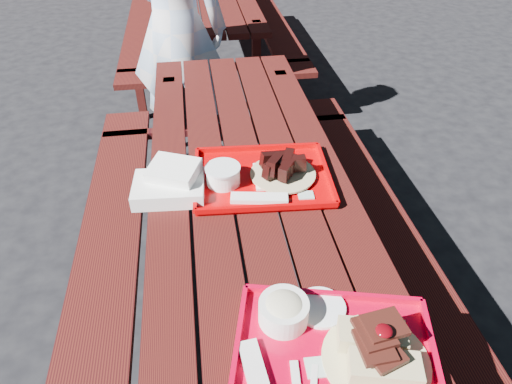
# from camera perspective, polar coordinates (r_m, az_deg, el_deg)

# --- Properties ---
(ground) EXTENTS (60.00, 60.00, 0.00)m
(ground) POSITION_cam_1_polar(r_m,az_deg,el_deg) (2.22, -0.59, -14.42)
(ground) COLOR black
(ground) RESTS_ON ground
(picnic_table_near) EXTENTS (1.41, 2.40, 0.75)m
(picnic_table_near) POSITION_cam_1_polar(r_m,az_deg,el_deg) (1.81, -0.70, -3.57)
(picnic_table_near) COLOR #45140D
(picnic_table_near) RESTS_ON ground
(picnic_table_far) EXTENTS (1.41, 2.40, 0.75)m
(picnic_table_far) POSITION_cam_1_polar(r_m,az_deg,el_deg) (4.32, -6.24, 21.69)
(picnic_table_far) COLOR #45140D
(picnic_table_far) RESTS_ON ground
(near_tray) EXTENTS (0.57, 0.49, 0.16)m
(near_tray) POSITION_cam_1_polar(r_m,az_deg,el_deg) (1.19, 9.87, -18.10)
(near_tray) COLOR #BC0020
(near_tray) RESTS_ON picnic_table_near
(far_tray) EXTENTS (0.52, 0.42, 0.08)m
(far_tray) POSITION_cam_1_polar(r_m,az_deg,el_deg) (1.68, 0.52, 2.01)
(far_tray) COLOR #B60003
(far_tray) RESTS_ON picnic_table_near
(white_cloth) EXTENTS (0.26, 0.23, 0.10)m
(white_cloth) POSITION_cam_1_polar(r_m,az_deg,el_deg) (1.64, -10.67, 1.07)
(white_cloth) COLOR white
(white_cloth) RESTS_ON picnic_table_near
(person) EXTENTS (0.70, 0.55, 1.71)m
(person) POSITION_cam_1_polar(r_m,az_deg,el_deg) (2.94, -10.03, 19.59)
(person) COLOR #AFC9E7
(person) RESTS_ON ground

